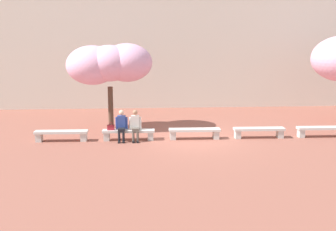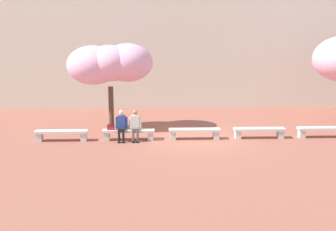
# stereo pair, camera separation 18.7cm
# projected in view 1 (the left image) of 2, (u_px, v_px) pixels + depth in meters

# --- Properties ---
(ground_plane) EXTENTS (100.00, 100.00, 0.00)m
(ground_plane) POSITION_uv_depth(u_px,v_px,m) (194.00, 139.00, 16.78)
(ground_plane) COLOR #8E5142
(building_facade) EXTENTS (28.00, 4.00, 9.71)m
(building_facade) POSITION_uv_depth(u_px,v_px,m) (176.00, 28.00, 25.32)
(building_facade) COLOR beige
(building_facade) RESTS_ON ground
(stone_bench_west_end) EXTENTS (2.19, 0.46, 0.45)m
(stone_bench_west_end) POSITION_uv_depth(u_px,v_px,m) (61.00, 134.00, 16.36)
(stone_bench_west_end) COLOR beige
(stone_bench_west_end) RESTS_ON ground
(stone_bench_near_west) EXTENTS (2.19, 0.46, 0.45)m
(stone_bench_near_west) POSITION_uv_depth(u_px,v_px,m) (129.00, 133.00, 16.54)
(stone_bench_near_west) COLOR beige
(stone_bench_near_west) RESTS_ON ground
(stone_bench_center) EXTENTS (2.19, 0.46, 0.45)m
(stone_bench_center) POSITION_uv_depth(u_px,v_px,m) (194.00, 132.00, 16.72)
(stone_bench_center) COLOR beige
(stone_bench_center) RESTS_ON ground
(stone_bench_near_east) EXTENTS (2.19, 0.46, 0.45)m
(stone_bench_near_east) POSITION_uv_depth(u_px,v_px,m) (259.00, 131.00, 16.90)
(stone_bench_near_east) COLOR beige
(stone_bench_near_east) RESTS_ON ground
(stone_bench_east_end) EXTENTS (2.19, 0.46, 0.45)m
(stone_bench_east_end) POSITION_uv_depth(u_px,v_px,m) (322.00, 130.00, 17.08)
(stone_bench_east_end) COLOR beige
(stone_bench_east_end) RESTS_ON ground
(person_seated_left) EXTENTS (0.51, 0.68, 1.29)m
(person_seated_left) POSITION_uv_depth(u_px,v_px,m) (121.00, 124.00, 16.40)
(person_seated_left) COLOR black
(person_seated_left) RESTS_ON ground
(person_seated_right) EXTENTS (0.51, 0.69, 1.29)m
(person_seated_right) POSITION_uv_depth(u_px,v_px,m) (135.00, 124.00, 16.43)
(person_seated_right) COLOR black
(person_seated_right) RESTS_ON ground
(handbag) EXTENTS (0.30, 0.15, 0.34)m
(handbag) POSITION_uv_depth(u_px,v_px,m) (111.00, 127.00, 16.44)
(handbag) COLOR #A3232D
(handbag) RESTS_ON stone_bench_near_west
(cherry_tree_main) EXTENTS (3.91, 2.63, 4.01)m
(cherry_tree_main) POSITION_uv_depth(u_px,v_px,m) (110.00, 64.00, 17.88)
(cherry_tree_main) COLOR #513828
(cherry_tree_main) RESTS_ON ground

